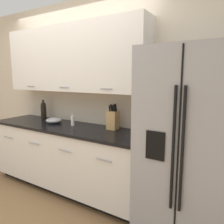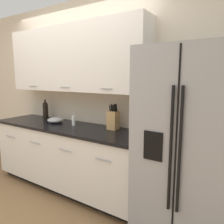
{
  "view_description": "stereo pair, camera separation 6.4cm",
  "coord_description": "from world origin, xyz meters",
  "px_view_note": "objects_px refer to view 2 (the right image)",
  "views": [
    {
      "loc": [
        2.1,
        -1.19,
        1.55
      ],
      "look_at": [
        0.79,
        0.93,
        1.15
      ],
      "focal_mm": 35.0,
      "sensor_mm": 36.0,
      "label": 1
    },
    {
      "loc": [
        2.15,
        -1.16,
        1.55
      ],
      "look_at": [
        0.79,
        0.93,
        1.15
      ],
      "focal_mm": 35.0,
      "sensor_mm": 36.0,
      "label": 2
    }
  ],
  "objects_px": {
    "wine_bottle": "(45,110)",
    "mixing_bowl": "(55,120)",
    "knife_block": "(113,120)",
    "refrigerator": "(188,148)",
    "soap_dispenser": "(74,120)",
    "steel_canister": "(140,125)"
  },
  "relations": [
    {
      "from": "wine_bottle",
      "to": "soap_dispenser",
      "type": "relative_size",
      "value": 1.77
    },
    {
      "from": "refrigerator",
      "to": "knife_block",
      "type": "xyz_separation_m",
      "value": [
        -0.99,
        0.24,
        0.12
      ]
    },
    {
      "from": "wine_bottle",
      "to": "soap_dispenser",
      "type": "bearing_deg",
      "value": -9.53
    },
    {
      "from": "soap_dispenser",
      "to": "knife_block",
      "type": "bearing_deg",
      "value": 10.91
    },
    {
      "from": "knife_block",
      "to": "wine_bottle",
      "type": "relative_size",
      "value": 1.08
    },
    {
      "from": "refrigerator",
      "to": "mixing_bowl",
      "type": "relative_size",
      "value": 8.09
    },
    {
      "from": "wine_bottle",
      "to": "mixing_bowl",
      "type": "bearing_deg",
      "value": -20.14
    },
    {
      "from": "refrigerator",
      "to": "soap_dispenser",
      "type": "xyz_separation_m",
      "value": [
        -1.56,
        0.13,
        0.06
      ]
    },
    {
      "from": "knife_block",
      "to": "steel_canister",
      "type": "height_order",
      "value": "knife_block"
    },
    {
      "from": "steel_canister",
      "to": "mixing_bowl",
      "type": "xyz_separation_m",
      "value": [
        -1.28,
        -0.13,
        -0.06
      ]
    },
    {
      "from": "soap_dispenser",
      "to": "steel_canister",
      "type": "distance_m",
      "value": 0.95
    },
    {
      "from": "refrigerator",
      "to": "steel_canister",
      "type": "bearing_deg",
      "value": 158.15
    },
    {
      "from": "wine_bottle",
      "to": "knife_block",
      "type": "bearing_deg",
      "value": -0.36
    },
    {
      "from": "steel_canister",
      "to": "mixing_bowl",
      "type": "height_order",
      "value": "steel_canister"
    },
    {
      "from": "refrigerator",
      "to": "steel_canister",
      "type": "distance_m",
      "value": 0.67
    },
    {
      "from": "knife_block",
      "to": "soap_dispenser",
      "type": "xyz_separation_m",
      "value": [
        -0.57,
        -0.11,
        -0.05
      ]
    },
    {
      "from": "knife_block",
      "to": "soap_dispenser",
      "type": "relative_size",
      "value": 1.91
    },
    {
      "from": "steel_canister",
      "to": "mixing_bowl",
      "type": "distance_m",
      "value": 1.28
    },
    {
      "from": "mixing_bowl",
      "to": "knife_block",
      "type": "bearing_deg",
      "value": 7.82
    },
    {
      "from": "steel_canister",
      "to": "refrigerator",
      "type": "bearing_deg",
      "value": -21.85
    },
    {
      "from": "wine_bottle",
      "to": "steel_canister",
      "type": "height_order",
      "value": "wine_bottle"
    },
    {
      "from": "refrigerator",
      "to": "soap_dispenser",
      "type": "distance_m",
      "value": 1.56
    }
  ]
}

